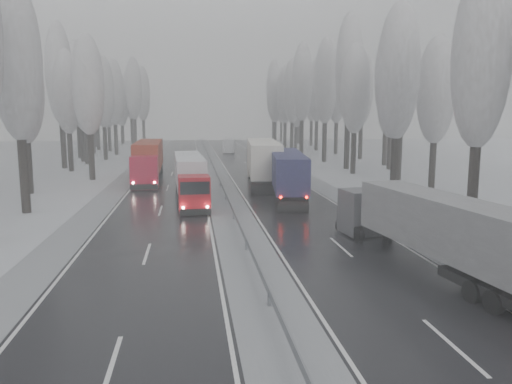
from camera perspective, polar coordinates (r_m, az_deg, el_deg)
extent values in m
plane|color=silver|center=(15.91, 3.85, -18.27)|extent=(260.00, 260.00, 0.00)
cube|color=black|center=(45.20, 3.00, -0.37)|extent=(7.50, 200.00, 0.03)
cube|color=black|center=(44.54, -10.41, -0.65)|extent=(7.50, 200.00, 0.03)
cube|color=gray|center=(44.56, -3.66, -0.51)|extent=(3.00, 200.00, 0.04)
cube|color=gray|center=(46.34, 9.03, -0.24)|extent=(2.40, 200.00, 0.04)
cube|color=gray|center=(45.08, -16.71, -0.76)|extent=(2.40, 200.00, 0.04)
cube|color=slate|center=(44.47, -3.66, 0.23)|extent=(0.06, 200.00, 0.32)
cube|color=slate|center=(42.55, -3.48, -0.57)|extent=(0.12, 0.12, 0.60)
cube|color=slate|center=(74.26, -5.19, 3.44)|extent=(0.12, 0.12, 0.60)
cylinder|color=black|center=(34.81, 23.56, 0.77)|extent=(0.68, 0.68, 5.60)
ellipsoid|color=gray|center=(34.71, 24.39, 13.96)|extent=(3.60, 3.60, 11.45)
cylinder|color=black|center=(44.66, 15.51, 2.82)|extent=(0.68, 0.68, 5.62)
ellipsoid|color=gray|center=(44.58, 15.94, 13.14)|extent=(3.60, 3.60, 11.48)
cylinder|color=black|center=(50.62, 19.51, 2.92)|extent=(0.64, 0.64, 4.94)
ellipsoid|color=gray|center=(50.44, 19.92, 10.92)|extent=(3.60, 3.60, 10.09)
cylinder|color=black|center=(53.44, 15.49, 3.60)|extent=(0.66, 0.66, 5.32)
ellipsoid|color=gray|center=(53.33, 15.83, 11.77)|extent=(3.60, 3.60, 10.88)
cylinder|color=black|center=(57.94, 16.01, 4.46)|extent=(0.72, 0.72, 6.31)
ellipsoid|color=gray|center=(58.01, 16.40, 13.37)|extent=(3.60, 3.60, 12.90)
cylinder|color=black|center=(62.87, 11.07, 4.53)|extent=(0.67, 0.67, 5.38)
ellipsoid|color=gray|center=(62.78, 11.28, 11.53)|extent=(3.60, 3.60, 10.98)
cylinder|color=black|center=(68.83, 14.99, 4.42)|extent=(0.62, 0.62, 4.59)
ellipsoid|color=gray|center=(68.67, 15.21, 9.89)|extent=(3.60, 3.60, 9.39)
cylinder|color=black|center=(68.24, 10.35, 5.53)|extent=(0.76, 0.76, 6.95)
ellipsoid|color=gray|center=(68.41, 10.59, 13.86)|extent=(3.60, 3.60, 14.19)
cylinder|color=black|center=(74.34, 14.52, 5.52)|extent=(0.74, 0.74, 6.59)
ellipsoid|color=gray|center=(74.44, 14.80, 12.77)|extent=(3.60, 3.60, 13.46)
cylinder|color=black|center=(77.98, 7.82, 5.78)|extent=(0.72, 0.72, 6.37)
ellipsoid|color=gray|center=(78.03, 7.96, 12.46)|extent=(3.60, 3.60, 13.01)
cylinder|color=black|center=(83.92, 11.84, 5.75)|extent=(0.70, 0.70, 5.97)
ellipsoid|color=gray|center=(83.92, 12.03, 11.57)|extent=(3.60, 3.60, 12.20)
cylinder|color=black|center=(88.04, 5.22, 6.26)|extent=(0.74, 0.74, 6.65)
ellipsoid|color=gray|center=(88.13, 5.31, 12.44)|extent=(3.60, 3.60, 13.59)
cylinder|color=black|center=(93.77, 9.11, 6.18)|extent=(0.71, 0.71, 6.14)
ellipsoid|color=gray|center=(93.79, 9.25, 11.54)|extent=(3.60, 3.60, 12.54)
cylinder|color=black|center=(97.62, 4.10, 6.35)|extent=(0.71, 0.71, 6.05)
ellipsoid|color=gray|center=(97.63, 4.16, 11.43)|extent=(3.60, 3.60, 12.37)
cylinder|color=black|center=(102.83, 6.91, 6.50)|extent=(0.72, 0.72, 6.30)
ellipsoid|color=gray|center=(102.87, 7.00, 11.51)|extent=(3.60, 3.60, 12.87)
cylinder|color=black|center=(105.00, 3.32, 6.48)|extent=(0.70, 0.70, 5.88)
ellipsoid|color=gray|center=(104.99, 3.36, 11.06)|extent=(3.60, 3.60, 12.00)
cylinder|color=black|center=(109.56, 4.55, 6.30)|extent=(0.64, 0.64, 4.86)
ellipsoid|color=gray|center=(109.47, 4.59, 9.93)|extent=(3.60, 3.60, 9.92)
cylinder|color=black|center=(111.83, 2.18, 6.66)|extent=(0.70, 0.70, 5.98)
ellipsoid|color=gray|center=(111.83, 2.21, 11.04)|extent=(3.60, 3.60, 12.21)
cylinder|color=black|center=(117.60, 6.32, 6.77)|extent=(0.71, 0.71, 6.19)
ellipsoid|color=gray|center=(117.62, 6.39, 11.08)|extent=(3.60, 3.60, 12.64)
cylinder|color=black|center=(121.73, 2.02, 7.05)|extent=(0.75, 0.75, 6.86)
ellipsoid|color=gray|center=(121.82, 2.05, 11.66)|extent=(3.60, 3.60, 14.01)
cylinder|color=black|center=(126.99, 4.86, 6.80)|extent=(0.68, 0.68, 5.55)
ellipsoid|color=gray|center=(126.96, 4.90, 10.38)|extent=(3.60, 3.60, 11.33)
cylinder|color=black|center=(132.44, 2.00, 7.03)|extent=(0.71, 0.71, 6.09)
ellipsoid|color=gray|center=(132.45, 2.02, 10.79)|extent=(3.60, 3.60, 12.45)
cylinder|color=black|center=(136.87, 2.90, 6.95)|extent=(0.67, 0.67, 5.49)
ellipsoid|color=gray|center=(136.84, 2.92, 10.23)|extent=(3.60, 3.60, 11.21)
cylinder|color=black|center=(40.60, -24.99, 1.89)|extent=(0.69, 0.69, 5.83)
ellipsoid|color=gray|center=(40.57, -25.78, 13.66)|extent=(3.60, 3.60, 11.92)
cylinder|color=black|center=(50.57, -24.54, 2.68)|extent=(0.65, 0.65, 5.03)
ellipsoid|color=gray|center=(50.40, -25.08, 10.82)|extent=(3.60, 3.60, 10.28)
cylinder|color=black|center=(58.85, -18.30, 3.99)|extent=(0.67, 0.67, 5.44)
ellipsoid|color=gray|center=(58.76, -18.68, 11.55)|extent=(3.60, 3.60, 11.11)
cylinder|color=black|center=(64.63, -24.56, 4.16)|extent=(0.69, 0.69, 5.72)
ellipsoid|color=gray|center=(64.59, -25.03, 11.40)|extent=(3.60, 3.60, 11.69)
cylinder|color=black|center=(68.52, -20.45, 4.41)|extent=(0.66, 0.66, 5.23)
ellipsoid|color=gray|center=(68.42, -20.79, 10.65)|extent=(3.60, 3.60, 10.68)
cylinder|color=black|center=(72.78, -21.16, 5.15)|extent=(0.74, 0.74, 6.60)
ellipsoid|color=gray|center=(72.88, -21.58, 12.56)|extent=(3.60, 3.60, 13.49)
cylinder|color=black|center=(77.90, -18.80, 4.94)|extent=(0.65, 0.65, 5.16)
ellipsoid|color=gray|center=(77.80, -19.07, 10.37)|extent=(3.60, 3.60, 10.54)
cylinder|color=black|center=(82.07, -19.22, 5.32)|extent=(0.69, 0.69, 5.79)
ellipsoid|color=gray|center=(82.05, -19.52, 11.10)|extent=(3.60, 3.60, 11.84)
cylinder|color=black|center=(84.24, -16.85, 5.46)|extent=(0.68, 0.68, 5.64)
ellipsoid|color=gray|center=(84.20, -17.10, 10.94)|extent=(3.60, 3.60, 11.53)
cylinder|color=black|center=(89.05, -19.54, 5.79)|extent=(0.73, 0.73, 6.56)
ellipsoid|color=gray|center=(89.12, -19.85, 11.81)|extent=(3.60, 3.60, 13.40)
cylinder|color=black|center=(94.15, -15.71, 5.87)|extent=(0.69, 0.69, 5.79)
ellipsoid|color=gray|center=(94.13, -15.92, 10.91)|extent=(3.60, 3.60, 11.84)
cylinder|color=black|center=(98.85, -18.13, 6.14)|extent=(0.74, 0.74, 6.65)
ellipsoid|color=gray|center=(98.93, -18.40, 11.63)|extent=(3.60, 3.60, 13.58)
cylinder|color=black|center=(103.78, -16.40, 5.90)|extent=(0.65, 0.65, 5.12)
ellipsoid|color=gray|center=(103.71, -16.57, 9.94)|extent=(3.60, 3.60, 10.46)
cylinder|color=black|center=(108.19, -17.60, 6.15)|extent=(0.69, 0.69, 5.84)
ellipsoid|color=gray|center=(108.17, -17.81, 10.56)|extent=(3.60, 3.60, 11.92)
cylinder|color=black|center=(113.94, -13.65, 6.63)|extent=(0.74, 0.74, 6.67)
ellipsoid|color=gray|center=(114.01, -13.82, 11.42)|extent=(3.60, 3.60, 13.63)
cylinder|color=black|center=(119.21, -17.83, 6.46)|extent=(0.72, 0.72, 6.31)
ellipsoid|color=gray|center=(119.25, -18.04, 10.79)|extent=(3.60, 3.60, 12.88)
cylinder|color=black|center=(123.18, -12.70, 6.73)|extent=(0.72, 0.72, 6.29)
ellipsoid|color=gray|center=(123.21, -12.84, 10.90)|extent=(3.60, 3.60, 12.84)
cylinder|color=black|center=(127.81, -15.05, 6.39)|extent=(0.64, 0.64, 4.86)
ellipsoid|color=gray|center=(127.73, -15.17, 9.50)|extent=(3.60, 3.60, 9.92)
cylinder|color=black|center=(130.09, -13.99, 6.86)|extent=(0.74, 0.74, 6.63)
ellipsoid|color=gray|center=(130.15, -14.15, 11.02)|extent=(3.60, 3.60, 13.54)
cylinder|color=black|center=(134.41, -14.97, 6.70)|extent=(0.69, 0.69, 5.79)
ellipsoid|color=gray|center=(134.40, -15.11, 10.22)|extent=(3.60, 3.60, 11.82)
cube|color=#494A4E|center=(30.07, 12.71, -2.49)|extent=(2.49, 2.56, 2.64)
cube|color=black|center=(30.92, 11.80, -0.99)|extent=(2.02, 0.36, 0.88)
cube|color=black|center=(31.32, 11.63, -3.98)|extent=(2.20, 0.42, 0.44)
cube|color=slate|center=(24.16, 20.36, -3.35)|extent=(3.75, 11.64, 2.46)
cube|color=black|center=(22.17, 24.89, -9.29)|extent=(2.56, 5.05, 0.40)
cylinder|color=black|center=(29.25, 11.67, -4.76)|extent=(0.43, 0.95, 0.92)
cylinder|color=black|center=(30.11, 14.83, -4.49)|extent=(0.43, 0.95, 0.92)
cylinder|color=black|center=(21.41, 23.53, -10.41)|extent=(0.43, 0.95, 0.92)
cylinder|color=black|center=(20.59, 25.54, -11.31)|extent=(0.43, 0.95, 0.92)
sphere|color=white|center=(30.90, 10.24, -3.44)|extent=(0.19, 0.19, 0.19)
sphere|color=white|center=(31.64, 12.99, -3.24)|extent=(0.19, 0.19, 0.19)
cube|color=#1C1E46|center=(50.25, 2.95, 2.41)|extent=(2.75, 2.83, 2.95)
cube|color=black|center=(51.40, 2.87, 3.33)|extent=(2.26, 0.37, 0.98)
cube|color=black|center=(51.71, 2.84, 1.27)|extent=(2.46, 0.44, 0.49)
cube|color=#121233|center=(42.52, 3.59, 2.63)|extent=(4.01, 13.01, 2.76)
cube|color=black|center=(36.46, 4.29, -1.78)|extent=(2.26, 0.39, 0.44)
cube|color=black|center=(39.28, 3.94, -0.71)|extent=(2.79, 5.63, 0.44)
cube|color=black|center=(37.03, 4.22, -1.92)|extent=(2.26, 0.33, 0.59)
cylinder|color=black|center=(49.55, 1.80, 1.03)|extent=(0.46, 1.06, 1.02)
cylinder|color=black|center=(49.68, 4.18, 1.03)|extent=(0.46, 1.06, 1.02)
cylinder|color=black|center=(38.86, 2.46, -1.14)|extent=(0.46, 1.06, 1.02)
cylinder|color=black|center=(39.02, 5.49, -1.13)|extent=(0.46, 1.06, 1.02)
cylinder|color=black|center=(37.60, 2.56, -1.48)|extent=(0.46, 1.06, 1.02)
cylinder|color=black|center=(37.77, 5.70, -1.47)|extent=(0.46, 1.06, 1.02)
sphere|color=#FF0C05|center=(36.19, 2.84, -0.58)|extent=(0.20, 0.20, 0.20)
sphere|color=#FF0C05|center=(36.35, 5.79, -0.57)|extent=(0.20, 0.20, 0.20)
sphere|color=white|center=(51.64, 1.81, 1.71)|extent=(0.22, 0.22, 0.22)
sphere|color=white|center=(51.75, 3.88, 1.71)|extent=(0.22, 0.22, 0.22)
cube|color=beige|center=(59.27, 0.34, 3.62)|extent=(3.04, 3.14, 3.35)
cube|color=black|center=(60.60, 0.28, 4.47)|extent=(2.57, 0.34, 1.12)
cube|color=black|center=(60.91, 0.27, 2.49)|extent=(2.80, 0.41, 0.56)
cube|color=silver|center=(50.50, 0.80, 4.04)|extent=(4.12, 14.72, 3.13)
cube|color=black|center=(43.52, 1.32, 0.08)|extent=(2.57, 0.36, 0.50)
cube|color=black|center=(46.75, 1.07, 0.96)|extent=(2.99, 6.34, 0.50)
cube|color=black|center=(44.16, 1.27, -0.09)|extent=(2.57, 0.29, 0.67)
cylinder|color=black|center=(58.47, -0.77, 2.30)|extent=(0.49, 1.19, 1.16)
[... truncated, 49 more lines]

